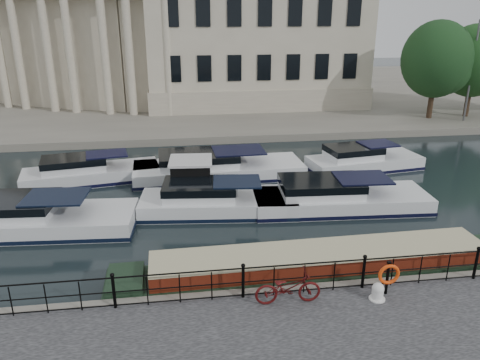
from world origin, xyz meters
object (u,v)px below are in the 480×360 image
object	(u,v)px
bicycle	(288,288)
mooring_bollard	(378,292)
narrowboat	(320,270)
harbour_hut	(191,181)
life_ring_post	(389,275)

from	to	relation	value
bicycle	mooring_bollard	world-z (taller)	bicycle
narrowboat	harbour_hut	bearing A→B (deg)	115.46
mooring_bollard	life_ring_post	xyz separation A→B (m)	(0.41, 0.20, 0.46)
mooring_bollard	narrowboat	size ratio (longest dim) A/B	0.04
bicycle	mooring_bollard	distance (m)	2.89
narrowboat	harbour_hut	world-z (taller)	harbour_hut
life_ring_post	harbour_hut	bearing A→B (deg)	118.91
mooring_bollard	harbour_hut	bearing A→B (deg)	116.74
harbour_hut	mooring_bollard	bearing A→B (deg)	-59.02
bicycle	life_ring_post	size ratio (longest dim) A/B	1.76
harbour_hut	bicycle	bearing A→B (deg)	-72.14
bicycle	harbour_hut	bearing A→B (deg)	14.30
mooring_bollard	narrowboat	world-z (taller)	narrowboat
bicycle	harbour_hut	world-z (taller)	harbour_hut
mooring_bollard	narrowboat	xyz separation A→B (m)	(-1.17, 2.27, -0.46)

